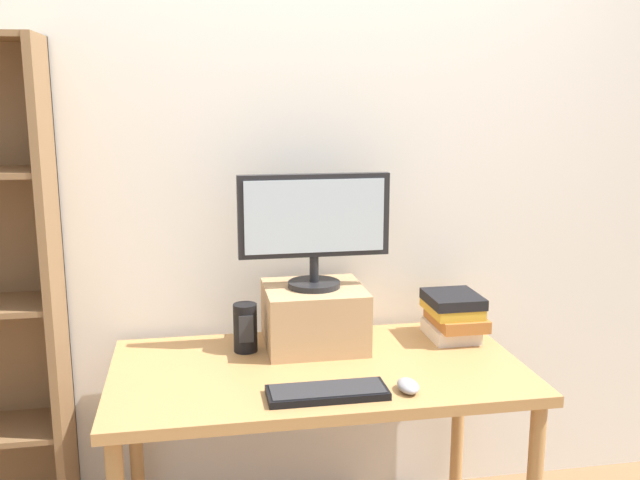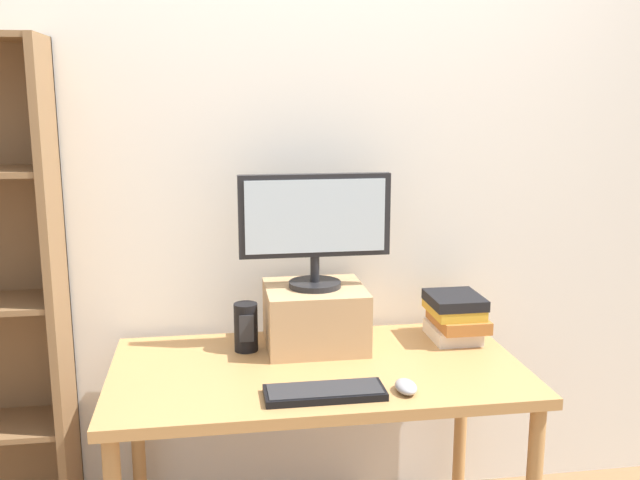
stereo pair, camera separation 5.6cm
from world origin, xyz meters
TOP-DOWN VIEW (x-y plane):
  - back_wall at (0.00, 0.46)m, footprint 7.00×0.08m
  - desk at (0.00, 0.00)m, footprint 1.36×0.75m
  - riser_box at (0.02, 0.19)m, footprint 0.35×0.32m
  - computer_monitor at (0.02, 0.19)m, footprint 0.53×0.18m
  - keyboard at (-0.02, -0.24)m, footprint 0.36×0.13m
  - computer_mouse at (0.23, -0.25)m, footprint 0.06×0.10m
  - book_stack at (0.54, 0.18)m, footprint 0.20×0.25m
  - desk_speaker at (-0.23, 0.18)m, footprint 0.08×0.09m

SIDE VIEW (x-z plane):
  - desk at x=0.00m, z-range 0.29..1.02m
  - keyboard at x=-0.02m, z-range 0.73..0.75m
  - computer_mouse at x=0.23m, z-range 0.73..0.76m
  - desk_speaker at x=-0.23m, z-range 0.73..0.90m
  - book_stack at x=0.54m, z-range 0.73..0.90m
  - riser_box at x=0.02m, z-range 0.73..0.94m
  - computer_monitor at x=0.02m, z-range 0.97..1.37m
  - back_wall at x=0.00m, z-range 0.00..2.60m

